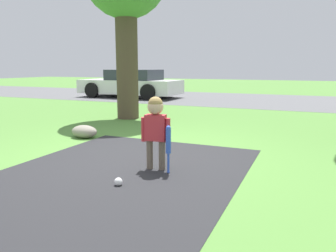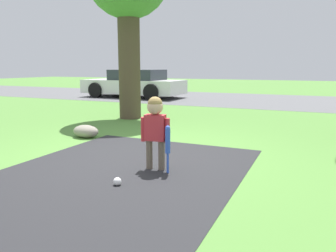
{
  "view_description": "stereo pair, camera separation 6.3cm",
  "coord_description": "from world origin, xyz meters",
  "px_view_note": "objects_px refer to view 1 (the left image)",
  "views": [
    {
      "loc": [
        2.27,
        -4.24,
        1.32
      ],
      "look_at": [
        0.5,
        -0.14,
        0.51
      ],
      "focal_mm": 35.0,
      "sensor_mm": 36.0,
      "label": 1
    },
    {
      "loc": [
        2.33,
        -4.22,
        1.32
      ],
      "look_at": [
        0.5,
        -0.14,
        0.51
      ],
      "focal_mm": 35.0,
      "sensor_mm": 36.0,
      "label": 2
    }
  ],
  "objects_px": {
    "child": "(156,123)",
    "parked_car": "(131,84)",
    "baseball_bat": "(168,143)",
    "sports_ball": "(118,182)"
  },
  "relations": [
    {
      "from": "child",
      "to": "baseball_bat",
      "type": "xyz_separation_m",
      "value": [
        0.21,
        -0.09,
        -0.22
      ]
    },
    {
      "from": "child",
      "to": "sports_ball",
      "type": "relative_size",
      "value": 10.28
    },
    {
      "from": "child",
      "to": "sports_ball",
      "type": "bearing_deg",
      "value": -108.62
    },
    {
      "from": "child",
      "to": "parked_car",
      "type": "bearing_deg",
      "value": 113.31
    },
    {
      "from": "sports_ball",
      "to": "parked_car",
      "type": "height_order",
      "value": "parked_car"
    },
    {
      "from": "baseball_bat",
      "to": "parked_car",
      "type": "height_order",
      "value": "parked_car"
    },
    {
      "from": "baseball_bat",
      "to": "parked_car",
      "type": "relative_size",
      "value": 0.14
    },
    {
      "from": "child",
      "to": "parked_car",
      "type": "distance_m",
      "value": 10.29
    },
    {
      "from": "child",
      "to": "parked_car",
      "type": "xyz_separation_m",
      "value": [
        -5.37,
        8.78,
        -0.04
      ]
    },
    {
      "from": "parked_car",
      "to": "baseball_bat",
      "type": "bearing_deg",
      "value": 123.4
    }
  ]
}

